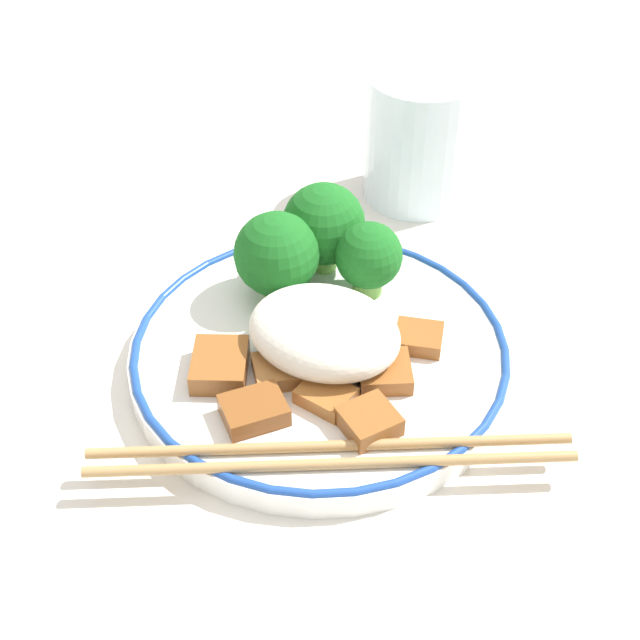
{
  "coord_description": "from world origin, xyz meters",
  "views": [
    {
      "loc": [
        0.15,
        -0.34,
        0.36
      ],
      "look_at": [
        0.0,
        0.0,
        0.04
      ],
      "focal_mm": 50.0,
      "sensor_mm": 36.0,
      "label": 1
    }
  ],
  "objects": [
    {
      "name": "meat_mid_left",
      "position": [
        -0.01,
        -0.03,
        0.02
      ],
      "size": [
        0.04,
        0.04,
        0.01
      ],
      "color": "#9E6633",
      "rests_on": "plate"
    },
    {
      "name": "ground_plane",
      "position": [
        0.0,
        0.0,
        0.0
      ],
      "size": [
        3.0,
        3.0,
        0.0
      ],
      "primitive_type": "plane",
      "color": "silver"
    },
    {
      "name": "meat_near_right",
      "position": [
        -0.04,
        -0.04,
        0.02
      ],
      "size": [
        0.04,
        0.05,
        0.01
      ],
      "color": "brown",
      "rests_on": "plate"
    },
    {
      "name": "chopsticks",
      "position": [
        0.04,
        -0.07,
        0.02
      ],
      "size": [
        0.23,
        0.13,
        0.01
      ],
      "color": "#AD8451",
      "rests_on": "plate"
    },
    {
      "name": "drinking_glass",
      "position": [
        -0.01,
        0.2,
        0.05
      ],
      "size": [
        0.08,
        0.08,
        0.09
      ],
      "color": "silver",
      "rests_on": "ground_plane"
    },
    {
      "name": "meat_near_back",
      "position": [
        0.05,
        -0.05,
        0.02
      ],
      "size": [
        0.04,
        0.04,
        0.01
      ],
      "color": "brown",
      "rests_on": "plate"
    },
    {
      "name": "broccoli_back_left",
      "position": [
        0.01,
        0.06,
        0.04
      ],
      "size": [
        0.04,
        0.04,
        0.05
      ],
      "color": "#72AD4C",
      "rests_on": "plate"
    },
    {
      "name": "plate",
      "position": [
        0.0,
        0.0,
        0.01
      ],
      "size": [
        0.22,
        0.22,
        0.02
      ],
      "color": "white",
      "rests_on": "ground_plane"
    },
    {
      "name": "meat_mid_right",
      "position": [
        -0.01,
        -0.06,
        0.02
      ],
      "size": [
        0.04,
        0.04,
        0.01
      ],
      "color": "brown",
      "rests_on": "plate"
    },
    {
      "name": "rice_mound",
      "position": [
        0.01,
        -0.01,
        0.03
      ],
      "size": [
        0.09,
        0.07,
        0.04
      ],
      "color": "white",
      "rests_on": "plate"
    },
    {
      "name": "broccoli_back_right",
      "position": [
        -0.04,
        0.03,
        0.04
      ],
      "size": [
        0.05,
        0.05,
        0.06
      ],
      "color": "#72AD4C",
      "rests_on": "plate"
    },
    {
      "name": "meat_near_left",
      "position": [
        0.04,
        -0.01,
        0.02
      ],
      "size": [
        0.04,
        0.04,
        0.01
      ],
      "color": "brown",
      "rests_on": "plate"
    },
    {
      "name": "broccoli_back_center",
      "position": [
        -0.03,
        0.07,
        0.05
      ],
      "size": [
        0.05,
        0.05,
        0.06
      ],
      "color": "#72AD4C",
      "rests_on": "plate"
    },
    {
      "name": "meat_near_front",
      "position": [
        0.05,
        0.03,
        0.02
      ],
      "size": [
        0.03,
        0.03,
        0.01
      ],
      "color": "brown",
      "rests_on": "plate"
    },
    {
      "name": "meat_on_rice_edge",
      "position": [
        0.02,
        -0.04,
        0.02
      ],
      "size": [
        0.03,
        0.03,
        0.01
      ],
      "color": "#995B28",
      "rests_on": "plate"
    }
  ]
}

